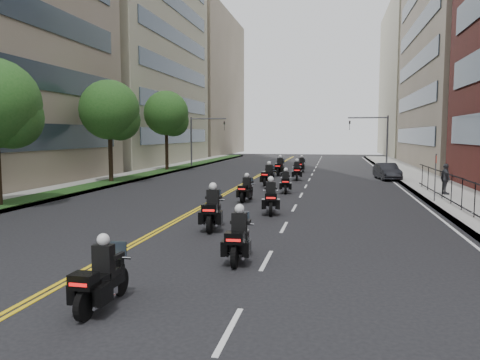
% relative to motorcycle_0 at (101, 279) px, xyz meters
% --- Properties ---
extents(ground, '(160.00, 160.00, 0.00)m').
position_rel_motorcycle_0_xyz_m(ground, '(-0.32, -0.57, -0.63)').
color(ground, black).
rests_on(ground, ground).
extents(sidewalk_right, '(4.00, 90.00, 0.15)m').
position_rel_motorcycle_0_xyz_m(sidewalk_right, '(11.68, 24.43, -0.55)').
color(sidewalk_right, gray).
rests_on(sidewalk_right, ground).
extents(sidewalk_left, '(4.00, 90.00, 0.15)m').
position_rel_motorcycle_0_xyz_m(sidewalk_left, '(-12.32, 24.43, -0.55)').
color(sidewalk_left, gray).
rests_on(sidewalk_left, ground).
extents(grass_strip, '(2.00, 90.00, 0.04)m').
position_rel_motorcycle_0_xyz_m(grass_strip, '(-11.52, 24.43, -0.46)').
color(grass_strip, '#163413').
rests_on(grass_strip, sidewalk_left).
extents(building_right_far, '(15.00, 28.00, 26.00)m').
position_rel_motorcycle_0_xyz_m(building_right_far, '(21.18, 77.43, 12.37)').
color(building_right_far, '#AFAA8D').
rests_on(building_right_far, ground).
extents(building_left_mid, '(16.11, 28.00, 34.00)m').
position_rel_motorcycle_0_xyz_m(building_left_mid, '(-22.29, 47.43, 16.37)').
color(building_left_mid, '#AFAA8D').
rests_on(building_left_mid, ground).
extents(building_left_far, '(16.00, 28.00, 26.00)m').
position_rel_motorcycle_0_xyz_m(building_left_far, '(-22.32, 77.43, 12.37)').
color(building_left_far, gray).
rests_on(building_left_far, ground).
extents(street_trees, '(4.40, 38.40, 7.98)m').
position_rel_motorcycle_0_xyz_m(street_trees, '(-11.36, 18.03, 4.51)').
color(street_trees, black).
rests_on(street_trees, ground).
extents(traffic_signal_right, '(4.09, 0.20, 5.60)m').
position_rel_motorcycle_0_xyz_m(traffic_signal_right, '(9.22, 41.43, 3.07)').
color(traffic_signal_right, '#3F3F44').
rests_on(traffic_signal_right, ground).
extents(traffic_signal_left, '(4.09, 0.20, 5.60)m').
position_rel_motorcycle_0_xyz_m(traffic_signal_left, '(-9.85, 41.43, 3.07)').
color(traffic_signal_left, '#3F3F44').
rests_on(traffic_signal_left, ground).
extents(motorcycle_0, '(0.50, 2.15, 1.59)m').
position_rel_motorcycle_0_xyz_m(motorcycle_0, '(0.00, 0.00, 0.00)').
color(motorcycle_0, black).
rests_on(motorcycle_0, ground).
extents(motorcycle_1, '(0.53, 2.25, 1.66)m').
position_rel_motorcycle_0_xyz_m(motorcycle_1, '(2.11, 4.17, 0.03)').
color(motorcycle_1, black).
rests_on(motorcycle_1, ground).
extents(motorcycle_2, '(0.71, 2.46, 1.82)m').
position_rel_motorcycle_0_xyz_m(motorcycle_2, '(0.21, 8.48, 0.09)').
color(motorcycle_2, black).
rests_on(motorcycle_2, ground).
extents(motorcycle_3, '(0.72, 2.35, 1.73)m').
position_rel_motorcycle_0_xyz_m(motorcycle_3, '(1.94, 12.51, 0.06)').
color(motorcycle_3, black).
rests_on(motorcycle_3, ground).
extents(motorcycle_4, '(0.58, 2.11, 1.56)m').
position_rel_motorcycle_0_xyz_m(motorcycle_4, '(0.09, 16.24, -0.01)').
color(motorcycle_4, black).
rests_on(motorcycle_4, ground).
extents(motorcycle_5, '(0.57, 2.15, 1.59)m').
position_rel_motorcycle_0_xyz_m(motorcycle_5, '(1.85, 20.39, 0.00)').
color(motorcycle_5, black).
rests_on(motorcycle_5, ground).
extents(motorcycle_6, '(0.73, 2.40, 1.77)m').
position_rel_motorcycle_0_xyz_m(motorcycle_6, '(0.24, 24.19, 0.07)').
color(motorcycle_6, black).
rests_on(motorcycle_6, ground).
extents(motorcycle_7, '(0.63, 2.35, 1.74)m').
position_rel_motorcycle_0_xyz_m(motorcycle_7, '(1.90, 28.88, 0.06)').
color(motorcycle_7, black).
rests_on(motorcycle_7, ground).
extents(motorcycle_8, '(0.66, 2.51, 1.85)m').
position_rel_motorcycle_0_xyz_m(motorcycle_8, '(0.09, 32.74, 0.10)').
color(motorcycle_8, black).
rests_on(motorcycle_8, ground).
extents(motorcycle_9, '(0.65, 2.25, 1.66)m').
position_rel_motorcycle_0_xyz_m(motorcycle_9, '(1.74, 36.83, 0.03)').
color(motorcycle_9, black).
rests_on(motorcycle_9, ground).
extents(parked_sedan, '(2.01, 4.25, 1.35)m').
position_rel_motorcycle_0_xyz_m(parked_sedan, '(9.08, 30.70, 0.05)').
color(parked_sedan, black).
rests_on(parked_sedan, ground).
extents(pedestrian_c, '(0.66, 1.14, 1.82)m').
position_rel_motorcycle_0_xyz_m(pedestrian_c, '(11.25, 20.36, 0.43)').
color(pedestrian_c, '#3A3B41').
rests_on(pedestrian_c, sidewalk_right).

